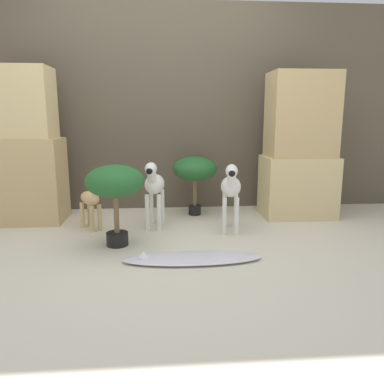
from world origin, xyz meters
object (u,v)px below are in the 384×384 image
(zebra_right, at_px, (231,187))
(zebra_left, at_px, (154,185))
(potted_palm_back, at_px, (115,185))
(surfboard, at_px, (191,258))
(giraffe_figurine, at_px, (91,200))
(potted_palm_front, at_px, (195,170))

(zebra_right, distance_m, zebra_left, 0.70)
(potted_palm_back, distance_m, surfboard, 0.83)
(surfboard, bearing_deg, potted_palm_back, 146.22)
(giraffe_figurine, height_order, surfboard, giraffe_figurine)
(zebra_right, height_order, giraffe_figurine, zebra_right)
(zebra_right, xyz_separation_m, surfboard, (-0.40, -0.66, -0.39))
(zebra_left, height_order, potted_palm_front, zebra_left)
(zebra_right, xyz_separation_m, giraffe_figurine, (-1.25, 0.17, -0.13))
(zebra_left, height_order, giraffe_figurine, zebra_left)
(potted_palm_back, bearing_deg, potted_palm_front, 52.24)
(giraffe_figurine, relative_size, surfboard, 0.52)
(zebra_right, distance_m, giraffe_figurine, 1.26)
(potted_palm_front, relative_size, potted_palm_back, 0.94)
(potted_palm_front, relative_size, surfboard, 0.61)
(potted_palm_front, bearing_deg, giraffe_figurine, -155.10)
(zebra_right, relative_size, zebra_left, 1.00)
(giraffe_figurine, relative_size, potted_palm_front, 0.85)
(zebra_left, xyz_separation_m, potted_palm_front, (0.41, 0.44, 0.06))
(zebra_left, distance_m, potted_palm_back, 0.56)
(potted_palm_back, bearing_deg, giraffe_figurine, 121.50)
(zebra_left, relative_size, potted_palm_front, 1.03)
(giraffe_figurine, xyz_separation_m, potted_palm_back, (0.28, -0.45, 0.22))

